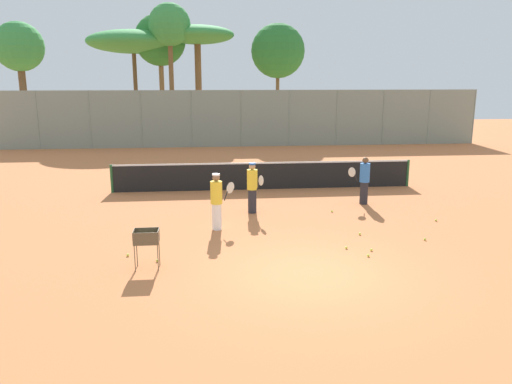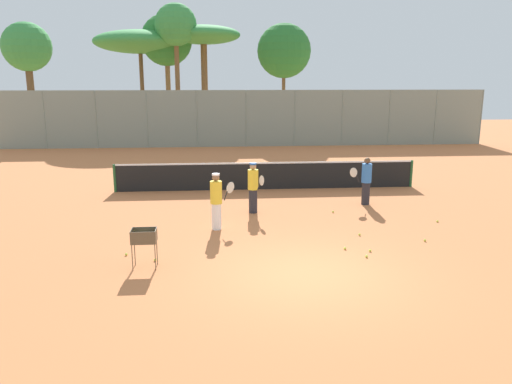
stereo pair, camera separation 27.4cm
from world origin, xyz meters
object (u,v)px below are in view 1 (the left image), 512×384
Objects in this scene: player_white_outfit at (252,187)px; ball_cart at (146,240)px; tennis_net at (264,175)px; player_red_cap at (217,201)px; player_yellow_shirt at (364,180)px.

player_white_outfit reaches higher than ball_cart.
tennis_net is 5.50m from player_red_cap.
tennis_net is 3.52m from player_white_outfit.
player_white_outfit is 1.00× the size of player_yellow_shirt.
tennis_net is 7.18× the size of player_white_outfit.
player_red_cap is (-1.18, -1.71, 0.00)m from player_white_outfit.
player_white_outfit is 4.00m from player_yellow_shirt.
player_red_cap is at bearing -60.67° from player_white_outfit.
ball_cart is (-1.67, -2.87, -0.16)m from player_red_cap.
player_red_cap reaches higher than player_white_outfit.
player_white_outfit is 1.00× the size of player_red_cap.
player_yellow_shirt is (3.14, -2.66, 0.28)m from tennis_net.
player_red_cap is (-1.96, -5.13, 0.29)m from tennis_net.
ball_cart is at bearing -157.59° from player_red_cap.
ball_cart is at bearing -114.36° from tennis_net.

